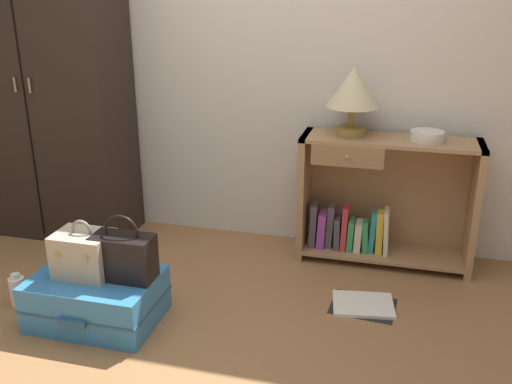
% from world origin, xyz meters
% --- Properties ---
extents(ground_plane, '(9.00, 9.00, 0.00)m').
position_xyz_m(ground_plane, '(0.00, 0.00, 0.00)').
color(ground_plane, olive).
extents(back_wall, '(6.40, 0.10, 2.60)m').
position_xyz_m(back_wall, '(0.00, 1.50, 1.30)').
color(back_wall, beige).
rests_on(back_wall, ground_plane).
extents(wardrobe, '(1.01, 0.47, 2.06)m').
position_xyz_m(wardrobe, '(-1.26, 1.20, 1.03)').
color(wardrobe, black).
rests_on(wardrobe, ground_plane).
extents(bookshelf, '(1.02, 0.33, 0.77)m').
position_xyz_m(bookshelf, '(0.85, 1.28, 0.37)').
color(bookshelf, '#A37A51').
rests_on(bookshelf, ground_plane).
extents(table_lamp, '(0.30, 0.30, 0.40)m').
position_xyz_m(table_lamp, '(0.67, 1.28, 1.03)').
color(table_lamp, olive).
rests_on(table_lamp, bookshelf).
extents(bowl, '(0.19, 0.19, 0.05)m').
position_xyz_m(bowl, '(1.10, 1.27, 0.80)').
color(bowl, silver).
rests_on(bowl, bookshelf).
extents(suitcase_large, '(0.62, 0.45, 0.25)m').
position_xyz_m(suitcase_large, '(-0.45, 0.23, 0.12)').
color(suitcase_large, teal).
rests_on(suitcase_large, ground_plane).
extents(train_case, '(0.27, 0.22, 0.29)m').
position_xyz_m(train_case, '(-0.50, 0.25, 0.36)').
color(train_case, '#B7A88E').
rests_on(train_case, suitcase_large).
extents(handbag, '(0.30, 0.15, 0.33)m').
position_xyz_m(handbag, '(-0.29, 0.26, 0.36)').
color(handbag, black).
rests_on(handbag, suitcase_large).
extents(bottle, '(0.08, 0.08, 0.18)m').
position_xyz_m(bottle, '(-0.93, 0.26, 0.08)').
color(bottle, white).
rests_on(bottle, ground_plane).
extents(open_book_on_floor, '(0.35, 0.29, 0.02)m').
position_xyz_m(open_book_on_floor, '(0.84, 0.70, 0.01)').
color(open_book_on_floor, white).
rests_on(open_book_on_floor, ground_plane).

